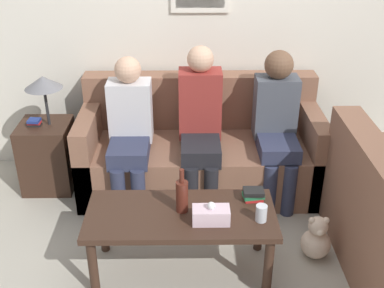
% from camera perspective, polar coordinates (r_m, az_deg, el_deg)
% --- Properties ---
extents(ground_plane, '(16.00, 16.00, 0.00)m').
position_cam_1_polar(ground_plane, '(3.85, 1.17, -8.61)').
color(ground_plane, '#ADA899').
extents(wall_back, '(9.00, 0.08, 2.60)m').
position_cam_1_polar(wall_back, '(4.18, 0.93, 14.14)').
color(wall_back, silver).
rests_on(wall_back, ground_plane).
extents(couch_main, '(1.98, 0.84, 0.91)m').
position_cam_1_polar(couch_main, '(4.11, 0.99, -0.82)').
color(couch_main, brown).
rests_on(couch_main, ground_plane).
extents(coffee_table, '(1.21, 0.54, 0.47)m').
position_cam_1_polar(coffee_table, '(3.13, -1.33, -9.11)').
color(coffee_table, '#382319').
rests_on(coffee_table, ground_plane).
extents(side_table_with_lamp, '(0.42, 0.42, 1.00)m').
position_cam_1_polar(side_table_with_lamp, '(4.24, -16.73, -0.68)').
color(side_table_with_lamp, '#382319').
rests_on(side_table_with_lamp, ground_plane).
extents(wine_bottle, '(0.08, 0.08, 0.30)m').
position_cam_1_polar(wine_bottle, '(3.05, -1.19, -6.11)').
color(wine_bottle, '#562319').
rests_on(wine_bottle, coffee_table).
extents(drinking_glass, '(0.07, 0.07, 0.11)m').
position_cam_1_polar(drinking_glass, '(3.03, 8.21, -8.11)').
color(drinking_glass, silver).
rests_on(drinking_glass, coffee_table).
extents(book_stack, '(0.15, 0.10, 0.07)m').
position_cam_1_polar(book_stack, '(3.22, 7.29, -5.94)').
color(book_stack, red).
rests_on(book_stack, coffee_table).
extents(tissue_box, '(0.23, 0.12, 0.14)m').
position_cam_1_polar(tissue_box, '(2.99, 2.27, -8.38)').
color(tissue_box, silver).
rests_on(tissue_box, coffee_table).
extents(person_left, '(0.34, 0.60, 1.18)m').
position_cam_1_polar(person_left, '(3.81, -7.40, 1.98)').
color(person_left, '#2D334C').
rests_on(person_left, ground_plane).
extents(person_middle, '(0.34, 0.62, 1.25)m').
position_cam_1_polar(person_middle, '(3.82, 0.99, 2.77)').
color(person_middle, black).
rests_on(person_middle, ground_plane).
extents(person_right, '(0.34, 0.60, 1.21)m').
position_cam_1_polar(person_right, '(3.89, 10.02, 2.71)').
color(person_right, '#2D334C').
rests_on(person_right, ground_plane).
extents(teddy_bear, '(0.21, 0.21, 0.33)m').
position_cam_1_polar(teddy_bear, '(3.51, 14.51, -10.90)').
color(teddy_bear, beige).
rests_on(teddy_bear, ground_plane).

